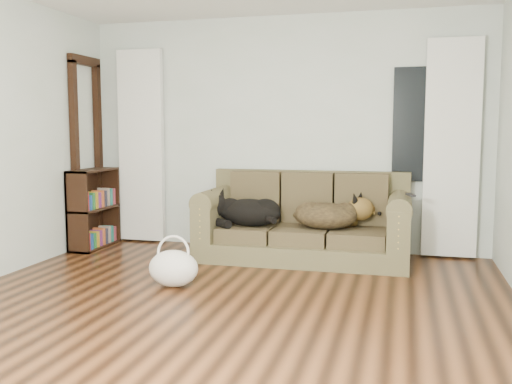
% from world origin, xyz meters
% --- Properties ---
extents(floor, '(5.00, 5.00, 0.00)m').
position_xyz_m(floor, '(0.00, 0.00, 0.00)').
color(floor, black).
rests_on(floor, ground).
extents(wall_back, '(4.50, 0.04, 2.60)m').
position_xyz_m(wall_back, '(0.00, 2.50, 1.30)').
color(wall_back, silver).
rests_on(wall_back, ground).
extents(curtain_left, '(0.55, 0.08, 2.25)m').
position_xyz_m(curtain_left, '(-1.70, 2.42, 1.15)').
color(curtain_left, white).
rests_on(curtain_left, ground).
extents(curtain_right, '(0.55, 0.08, 2.25)m').
position_xyz_m(curtain_right, '(1.80, 2.42, 1.15)').
color(curtain_right, white).
rests_on(curtain_right, ground).
extents(window_pane, '(0.50, 0.03, 1.20)m').
position_xyz_m(window_pane, '(1.45, 2.47, 1.40)').
color(window_pane, black).
rests_on(window_pane, wall_back).
extents(door_casing, '(0.07, 0.60, 2.10)m').
position_xyz_m(door_casing, '(-2.20, 2.05, 1.05)').
color(door_casing, black).
rests_on(door_casing, ground).
extents(sofa, '(2.14, 0.93, 0.88)m').
position_xyz_m(sofa, '(0.33, 1.98, 0.45)').
color(sofa, brown).
rests_on(sofa, floor).
extents(dog_black_lab, '(0.77, 0.62, 0.29)m').
position_xyz_m(dog_black_lab, '(-0.26, 1.89, 0.48)').
color(dog_black_lab, black).
rests_on(dog_black_lab, sofa).
extents(dog_shepherd, '(0.68, 0.49, 0.29)m').
position_xyz_m(dog_shepherd, '(0.61, 1.92, 0.49)').
color(dog_shepherd, black).
rests_on(dog_shepherd, sofa).
extents(tv_remote, '(0.10, 0.19, 0.02)m').
position_xyz_m(tv_remote, '(1.40, 1.79, 0.73)').
color(tv_remote, black).
rests_on(tv_remote, sofa).
extents(tote_bag, '(0.53, 0.47, 0.32)m').
position_xyz_m(tote_bag, '(-0.57, 0.68, 0.16)').
color(tote_bag, beige).
rests_on(tote_bag, floor).
extents(bookshelf, '(0.30, 0.73, 0.90)m').
position_xyz_m(bookshelf, '(-2.09, 1.97, 0.50)').
color(bookshelf, black).
rests_on(bookshelf, floor).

